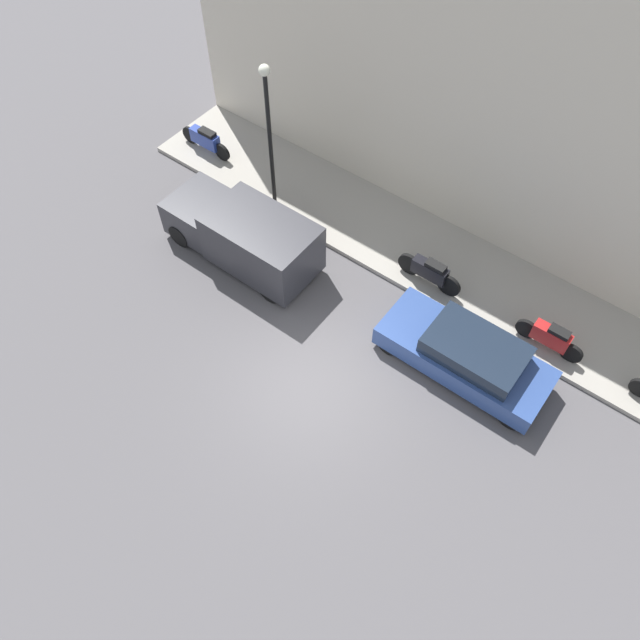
{
  "coord_description": "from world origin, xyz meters",
  "views": [
    {
      "loc": [
        -5.9,
        -4.76,
        13.47
      ],
      "look_at": [
        1.37,
        0.76,
        0.6
      ],
      "focal_mm": 35.0,
      "sensor_mm": 36.0,
      "label": 1
    }
  ],
  "objects_px": {
    "motorcycle_black": "(430,272)",
    "streetlamp": "(269,123)",
    "motorcycle_red": "(551,337)",
    "delivery_van": "(243,234)",
    "motorcycle_blue": "(205,139)",
    "parked_car": "(467,355)"
  },
  "relations": [
    {
      "from": "delivery_van",
      "to": "motorcycle_red",
      "type": "xyz_separation_m",
      "value": [
        2.18,
        -8.21,
        -0.29
      ]
    },
    {
      "from": "motorcycle_black",
      "to": "streetlamp",
      "type": "distance_m",
      "value": 5.85
    },
    {
      "from": "parked_car",
      "to": "motorcycle_black",
      "type": "relative_size",
      "value": 2.25
    },
    {
      "from": "parked_car",
      "to": "motorcycle_red",
      "type": "xyz_separation_m",
      "value": [
        1.72,
        -1.41,
        0.0
      ]
    },
    {
      "from": "motorcycle_blue",
      "to": "parked_car",
      "type": "bearing_deg",
      "value": -101.06
    },
    {
      "from": "parked_car",
      "to": "streetlamp",
      "type": "distance_m",
      "value": 7.97
    },
    {
      "from": "motorcycle_red",
      "to": "parked_car",
      "type": "bearing_deg",
      "value": 140.58
    },
    {
      "from": "motorcycle_black",
      "to": "streetlamp",
      "type": "height_order",
      "value": "streetlamp"
    },
    {
      "from": "parked_car",
      "to": "motorcycle_red",
      "type": "height_order",
      "value": "parked_car"
    },
    {
      "from": "parked_car",
      "to": "streetlamp",
      "type": "bearing_deg",
      "value": 77.81
    },
    {
      "from": "parked_car",
      "to": "motorcycle_red",
      "type": "distance_m",
      "value": 2.22
    },
    {
      "from": "motorcycle_black",
      "to": "streetlamp",
      "type": "bearing_deg",
      "value": 91.06
    },
    {
      "from": "motorcycle_black",
      "to": "motorcycle_red",
      "type": "xyz_separation_m",
      "value": [
        0.01,
        -3.5,
        -0.02
      ]
    },
    {
      "from": "motorcycle_red",
      "to": "delivery_van",
      "type": "bearing_deg",
      "value": 104.9
    },
    {
      "from": "motorcycle_black",
      "to": "streetlamp",
      "type": "xyz_separation_m",
      "value": [
        -0.1,
        5.34,
        2.38
      ]
    },
    {
      "from": "parked_car",
      "to": "delivery_van",
      "type": "height_order",
      "value": "delivery_van"
    },
    {
      "from": "delivery_van",
      "to": "motorcycle_black",
      "type": "relative_size",
      "value": 2.39
    },
    {
      "from": "motorcycle_blue",
      "to": "motorcycle_red",
      "type": "height_order",
      "value": "motorcycle_red"
    },
    {
      "from": "parked_car",
      "to": "motorcycle_red",
      "type": "bearing_deg",
      "value": -39.42
    },
    {
      "from": "delivery_van",
      "to": "streetlamp",
      "type": "relative_size",
      "value": 1.0
    },
    {
      "from": "delivery_van",
      "to": "streetlamp",
      "type": "height_order",
      "value": "streetlamp"
    },
    {
      "from": "motorcycle_blue",
      "to": "motorcycle_black",
      "type": "xyz_separation_m",
      "value": [
        -0.38,
        -8.58,
        0.02
      ]
    }
  ]
}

